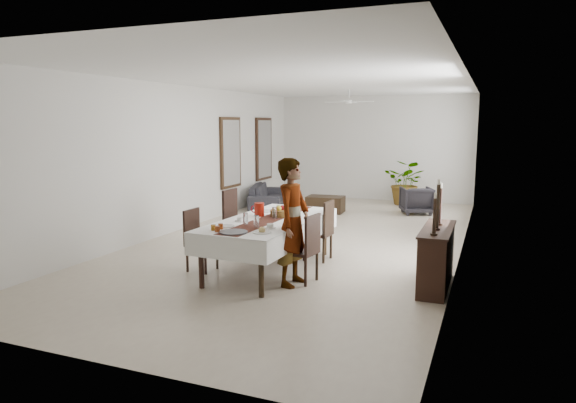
% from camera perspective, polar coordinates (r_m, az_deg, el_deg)
% --- Properties ---
extents(floor, '(6.00, 12.00, 0.00)m').
position_cam_1_polar(floor, '(10.64, 2.26, -4.18)').
color(floor, beige).
rests_on(floor, ground).
extents(ceiling, '(6.00, 12.00, 0.02)m').
position_cam_1_polar(ceiling, '(10.40, 2.36, 13.27)').
color(ceiling, white).
rests_on(ceiling, wall_back).
extents(wall_back, '(6.00, 0.02, 3.20)m').
position_cam_1_polar(wall_back, '(16.17, 9.48, 5.87)').
color(wall_back, silver).
rests_on(wall_back, floor).
extents(wall_front, '(6.00, 0.02, 3.20)m').
position_cam_1_polar(wall_front, '(5.18, -20.50, -0.45)').
color(wall_front, silver).
rests_on(wall_front, floor).
extents(wall_left, '(0.02, 12.00, 3.20)m').
position_cam_1_polar(wall_left, '(11.74, -11.67, 4.76)').
color(wall_left, silver).
rests_on(wall_left, floor).
extents(wall_right, '(0.02, 12.00, 3.20)m').
position_cam_1_polar(wall_right, '(9.81, 19.08, 3.72)').
color(wall_right, silver).
rests_on(wall_right, floor).
extents(dining_table_top, '(1.21, 2.70, 0.06)m').
position_cam_1_polar(dining_table_top, '(8.29, -2.03, -2.22)').
color(dining_table_top, black).
rests_on(dining_table_top, table_leg_fl).
extents(table_leg_fl, '(0.08, 0.08, 0.77)m').
position_cam_1_polar(table_leg_fl, '(7.56, -9.62, -6.66)').
color(table_leg_fl, black).
rests_on(table_leg_fl, floor).
extents(table_leg_fr, '(0.08, 0.08, 0.77)m').
position_cam_1_polar(table_leg_fr, '(7.08, -2.98, -7.60)').
color(table_leg_fr, black).
rests_on(table_leg_fr, floor).
extents(table_leg_bl, '(0.08, 0.08, 0.77)m').
position_cam_1_polar(table_leg_bl, '(9.69, -1.31, -3.11)').
color(table_leg_bl, black).
rests_on(table_leg_bl, floor).
extents(table_leg_br, '(0.08, 0.08, 0.77)m').
position_cam_1_polar(table_leg_br, '(9.32, 4.11, -3.61)').
color(table_leg_br, black).
rests_on(table_leg_br, floor).
extents(tablecloth_top, '(1.42, 2.90, 0.01)m').
position_cam_1_polar(tablecloth_top, '(8.28, -2.03, -2.00)').
color(tablecloth_top, white).
rests_on(tablecloth_top, dining_table_top).
extents(tablecloth_drape_left, '(0.13, 2.85, 0.33)m').
position_cam_1_polar(tablecloth_drape_left, '(8.61, -5.90, -2.71)').
color(tablecloth_drape_left, white).
rests_on(tablecloth_drape_left, dining_table_top).
extents(tablecloth_drape_right, '(0.13, 2.85, 0.33)m').
position_cam_1_polar(tablecloth_drape_right, '(8.06, 2.12, -3.47)').
color(tablecloth_drape_right, white).
rests_on(tablecloth_drape_right, dining_table_top).
extents(tablecloth_drape_near, '(1.31, 0.06, 0.33)m').
position_cam_1_polar(tablecloth_drape_near, '(7.10, -7.11, -5.21)').
color(tablecloth_drape_near, white).
rests_on(tablecloth_drape_near, dining_table_top).
extents(tablecloth_drape_far, '(1.31, 0.06, 0.33)m').
position_cam_1_polar(tablecloth_drape_far, '(9.59, 1.72, -1.49)').
color(tablecloth_drape_far, silver).
rests_on(tablecloth_drape_far, dining_table_top).
extents(table_runner, '(0.50, 2.78, 0.00)m').
position_cam_1_polar(table_runner, '(8.28, -2.03, -1.94)').
color(table_runner, '#5A2519').
rests_on(table_runner, tablecloth_top).
extents(red_pitcher, '(0.17, 0.17, 0.22)m').
position_cam_1_polar(red_pitcher, '(8.53, -3.21, -0.89)').
color(red_pitcher, '#99160B').
rests_on(red_pitcher, tablecloth_top).
extents(pitcher_handle, '(0.13, 0.03, 0.13)m').
position_cam_1_polar(pitcher_handle, '(8.57, -3.77, -0.84)').
color(pitcher_handle, maroon).
rests_on(pitcher_handle, red_pitcher).
extents(wine_glass_near, '(0.08, 0.08, 0.19)m').
position_cam_1_polar(wine_glass_near, '(7.58, -3.53, -2.25)').
color(wine_glass_near, white).
rests_on(wine_glass_near, tablecloth_top).
extents(wine_glass_mid, '(0.08, 0.08, 0.19)m').
position_cam_1_polar(wine_glass_mid, '(7.79, -4.74, -1.96)').
color(wine_glass_mid, white).
rests_on(wine_glass_mid, tablecloth_top).
extents(wine_glass_far, '(0.08, 0.08, 0.19)m').
position_cam_1_polar(wine_glass_far, '(8.29, -1.52, -1.28)').
color(wine_glass_far, silver).
rests_on(wine_glass_far, tablecloth_top).
extents(teacup_right, '(0.10, 0.10, 0.07)m').
position_cam_1_polar(teacup_right, '(7.55, -1.99, -2.75)').
color(teacup_right, white).
rests_on(teacup_right, saucer_right).
extents(saucer_right, '(0.17, 0.17, 0.01)m').
position_cam_1_polar(saucer_right, '(7.55, -1.99, -2.95)').
color(saucer_right, white).
rests_on(saucer_right, tablecloth_top).
extents(teacup_left, '(0.10, 0.10, 0.07)m').
position_cam_1_polar(teacup_left, '(8.09, -5.36, -2.00)').
color(teacup_left, white).
rests_on(teacup_left, saucer_left).
extents(saucer_left, '(0.17, 0.17, 0.01)m').
position_cam_1_polar(saucer_left, '(8.10, -5.35, -2.18)').
color(saucer_left, silver).
rests_on(saucer_left, tablecloth_top).
extents(plate_near_right, '(0.27, 0.27, 0.02)m').
position_cam_1_polar(plate_near_right, '(7.25, -2.91, -3.44)').
color(plate_near_right, white).
rests_on(plate_near_right, tablecloth_top).
extents(bread_near_right, '(0.10, 0.10, 0.10)m').
position_cam_1_polar(bread_near_right, '(7.24, -2.92, -3.20)').
color(bread_near_right, '#DEBA6C').
rests_on(bread_near_right, plate_near_right).
extents(plate_near_left, '(0.27, 0.27, 0.02)m').
position_cam_1_polar(plate_near_left, '(7.72, -6.97, -2.73)').
color(plate_near_left, silver).
rests_on(plate_near_left, tablecloth_top).
extents(plate_far_left, '(0.27, 0.27, 0.02)m').
position_cam_1_polar(plate_far_left, '(8.97, -2.35, -1.07)').
color(plate_far_left, white).
rests_on(plate_far_left, tablecloth_top).
extents(serving_tray, '(0.40, 0.40, 0.02)m').
position_cam_1_polar(serving_tray, '(7.28, -6.08, -3.40)').
color(serving_tray, '#46474C').
rests_on(serving_tray, tablecloth_top).
extents(jam_jar_a, '(0.07, 0.07, 0.08)m').
position_cam_1_polar(jam_jar_a, '(7.37, -7.85, -3.05)').
color(jam_jar_a, maroon).
rests_on(jam_jar_a, tablecloth_top).
extents(jam_jar_b, '(0.07, 0.07, 0.08)m').
position_cam_1_polar(jam_jar_b, '(7.48, -8.30, -2.88)').
color(jam_jar_b, '#995D16').
rests_on(jam_jar_b, tablecloth_top).
extents(jam_jar_c, '(0.07, 0.07, 0.08)m').
position_cam_1_polar(jam_jar_c, '(7.54, -7.50, -2.76)').
color(jam_jar_c, '#973E15').
rests_on(jam_jar_c, tablecloth_top).
extents(fruit_basket, '(0.33, 0.33, 0.11)m').
position_cam_1_polar(fruit_basket, '(8.49, -0.88, -1.30)').
color(fruit_basket, brown).
rests_on(fruit_basket, tablecloth_top).
extents(fruit_red, '(0.10, 0.10, 0.10)m').
position_cam_1_polar(fruit_red, '(8.49, -0.61, -0.74)').
color(fruit_red, maroon).
rests_on(fruit_red, fruit_basket).
extents(fruit_green, '(0.09, 0.09, 0.09)m').
position_cam_1_polar(fruit_green, '(8.53, -1.05, -0.69)').
color(fruit_green, olive).
rests_on(fruit_green, fruit_basket).
extents(fruit_yellow, '(0.09, 0.09, 0.09)m').
position_cam_1_polar(fruit_yellow, '(8.43, -1.04, -0.80)').
color(fruit_yellow, gold).
rests_on(fruit_yellow, fruit_basket).
extents(chair_right_near_seat, '(0.50, 0.50, 0.05)m').
position_cam_1_polar(chair_right_near_seat, '(7.74, 1.43, -5.61)').
color(chair_right_near_seat, black).
rests_on(chair_right_near_seat, chair_right_near_leg_fl).
extents(chair_right_near_leg_fl, '(0.05, 0.05, 0.44)m').
position_cam_1_polar(chair_right_near_leg_fl, '(7.57, 1.96, -7.86)').
color(chair_right_near_leg_fl, black).
rests_on(chair_right_near_leg_fl, floor).
extents(chair_right_near_leg_fr, '(0.05, 0.05, 0.44)m').
position_cam_1_polar(chair_right_near_leg_fr, '(7.87, 3.22, -7.20)').
color(chair_right_near_leg_fr, black).
rests_on(chair_right_near_leg_fr, floor).
extents(chair_right_near_leg_bl, '(0.05, 0.05, 0.44)m').
position_cam_1_polar(chair_right_near_leg_bl, '(7.74, -0.41, -7.47)').
color(chair_right_near_leg_bl, black).
rests_on(chair_right_near_leg_bl, floor).
extents(chair_right_near_leg_br, '(0.05, 0.05, 0.44)m').
position_cam_1_polar(chair_right_near_leg_br, '(8.04, 0.92, -6.86)').
color(chair_right_near_leg_br, black).
rests_on(chair_right_near_leg_br, floor).
extents(chair_right_near_back, '(0.11, 0.44, 0.56)m').
position_cam_1_polar(chair_right_near_back, '(7.58, 2.77, -3.60)').
color(chair_right_near_back, black).
rests_on(chair_right_near_back, chair_right_near_seat).
extents(chair_right_far_seat, '(0.47, 0.47, 0.05)m').
position_cam_1_polar(chair_right_far_seat, '(8.97, 3.31, -3.59)').
color(chair_right_far_seat, black).
rests_on(chair_right_far_seat, chair_right_far_leg_fl).
extents(chair_right_far_leg_fl, '(0.05, 0.05, 0.44)m').
position_cam_1_polar(chair_right_far_leg_fl, '(8.80, 3.97, -5.49)').
color(chair_right_far_leg_fl, black).
rests_on(chair_right_far_leg_fl, floor).
extents(chair_right_far_leg_fr, '(0.05, 0.05, 0.44)m').
position_cam_1_polar(chair_right_far_leg_fr, '(9.13, 4.79, -4.97)').
color(chair_right_far_leg_fr, black).
rests_on(chair_right_far_leg_fr, floor).
extents(chair_right_far_leg_bl, '(0.05, 0.05, 0.44)m').
position_cam_1_polar(chair_right_far_leg_bl, '(8.93, 1.78, -5.26)').
color(chair_right_far_leg_bl, black).
rests_on(chair_right_far_leg_bl, floor).
extents(chair_right_far_leg_br, '(0.05, 0.05, 0.44)m').
position_cam_1_polar(chair_right_far_leg_br, '(9.25, 2.67, -4.76)').
color(chair_right_far_leg_br, black).
rests_on(chair_right_far_leg_br, floor).
extents(chair_right_far_back, '(0.06, 0.45, 0.57)m').
position_cam_1_polar(chair_right_far_back, '(8.84, 4.55, -1.79)').
color(chair_right_far_back, black).
rests_on(chair_right_far_back, chair_right_far_seat).
extents(chair_left_near_seat, '(0.44, 0.44, 0.05)m').
position_cam_1_polar(chair_left_near_seat, '(8.43, -9.54, -4.66)').
color(chair_left_near_seat, black).
rests_on(chair_left_near_seat, chair_left_near_leg_fl).
extents(chair_left_near_leg_fl, '(0.04, 0.04, 0.42)m').
position_cam_1_polar(chair_left_near_leg_fl, '(8.72, -9.82, -5.80)').
color(chair_left_near_leg_fl, black).
rests_on(chair_left_near_leg_fl, floor).
extents(chair_left_near_leg_fr, '(0.04, 0.04, 0.42)m').
position_cam_1_polar(chair_left_near_leg_fr, '(8.45, -11.13, -6.31)').
color(chair_left_near_leg_fr, black).
rests_on(chair_left_near_leg_fr, floor).
extents(chair_left_near_leg_bl, '(0.04, 0.04, 0.42)m').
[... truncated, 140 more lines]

